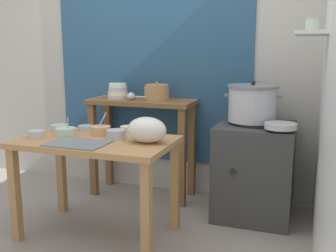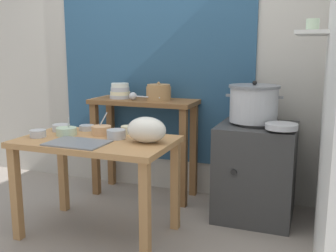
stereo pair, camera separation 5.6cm
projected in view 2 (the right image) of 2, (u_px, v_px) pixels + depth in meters
The scene contains 19 objects.
ground_plane at pixel (119, 234), 2.94m from camera, with size 9.00×9.00×0.00m, color gray.
wall_back at pixel (179, 54), 3.67m from camera, with size 4.40×0.12×2.60m.
prep_table at pixel (97, 154), 2.85m from camera, with size 1.10×0.66×0.72m.
back_shelf_table at pixel (144, 124), 3.63m from camera, with size 0.96×0.40×0.90m.
stove_block at pixel (256, 171), 3.20m from camera, with size 0.60×0.61×0.78m.
steamer_pot at pixel (254, 103), 3.13m from camera, with size 0.45×0.40×0.33m.
clay_pot at pixel (159, 92), 3.52m from camera, with size 0.22×0.22×0.16m.
bowl_stack_enamel at pixel (120, 91), 3.65m from camera, with size 0.19×0.19×0.14m.
ladle at pixel (134, 96), 3.53m from camera, with size 0.31×0.07×0.07m.
serving_tray at pixel (77, 143), 2.68m from camera, with size 0.40×0.28×0.01m, color slate.
plastic_bag at pixel (147, 130), 2.70m from camera, with size 0.28×0.20×0.18m, color silver.
wide_pan at pixel (282, 126), 2.86m from camera, with size 0.23×0.23×0.04m, color #B7BABF.
prep_bowl_0 at pixel (87, 127), 3.12m from camera, with size 0.12×0.12×0.04m.
prep_bowl_1 at pixel (116, 134), 2.83m from camera, with size 0.14×0.14×0.06m.
prep_bowl_2 at pixel (38, 133), 2.88m from camera, with size 0.12×0.12×0.05m.
prep_bowl_3 at pixel (61, 127), 3.09m from camera, with size 0.13×0.13×0.05m.
prep_bowl_4 at pixel (66, 131), 2.94m from camera, with size 0.15×0.15×0.14m.
prep_bowl_5 at pixel (128, 129), 3.00m from camera, with size 0.12×0.12×0.06m.
prep_bowl_6 at pixel (101, 130), 2.96m from camera, with size 0.15×0.15×0.17m.
Camera 2 is at (1.31, -2.43, 1.35)m, focal length 42.52 mm.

